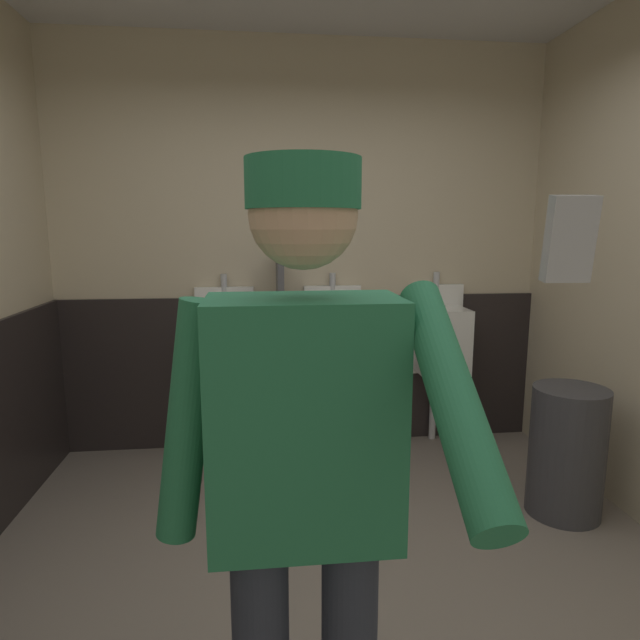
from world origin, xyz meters
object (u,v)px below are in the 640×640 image
object	(u,v)px
person	(305,466)
trash_bin	(567,452)
urinal_right	(440,339)
cell_phone	(570,239)
urinal_left	(225,344)
urinal_middle	(335,341)

from	to	relation	value
person	trash_bin	bearing A→B (deg)	42.40
urinal_right	cell_phone	xyz separation A→B (m)	(-0.86, -2.92, 0.77)
cell_phone	person	bearing A→B (deg)	123.91
cell_phone	urinal_left	bearing A→B (deg)	105.38
urinal_middle	urinal_right	size ratio (longest dim) A/B	1.00
urinal_left	urinal_middle	bearing A→B (deg)	0.00
urinal_left	person	bearing A→B (deg)	-81.99
urinal_left	cell_phone	bearing A→B (deg)	-77.62
urinal_right	person	world-z (taller)	person
trash_bin	urinal_middle	bearing A→B (deg)	138.34
urinal_middle	urinal_right	world-z (taller)	same
urinal_left	trash_bin	bearing A→B (deg)	-28.16
urinal_right	person	bearing A→B (deg)	-115.64
person	cell_phone	xyz separation A→B (m)	(0.30, -0.50, 0.53)
urinal_middle	trash_bin	distance (m)	1.57
urinal_right	person	distance (m)	2.69
urinal_right	cell_phone	world-z (taller)	cell_phone
person	cell_phone	size ratio (longest dim) A/B	15.49
person	cell_phone	bearing A→B (deg)	-59.09
urinal_left	urinal_middle	size ratio (longest dim) A/B	1.00
urinal_left	trash_bin	distance (m)	2.18
urinal_right	trash_bin	xyz separation A→B (m)	(0.38, -1.01, -0.42)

